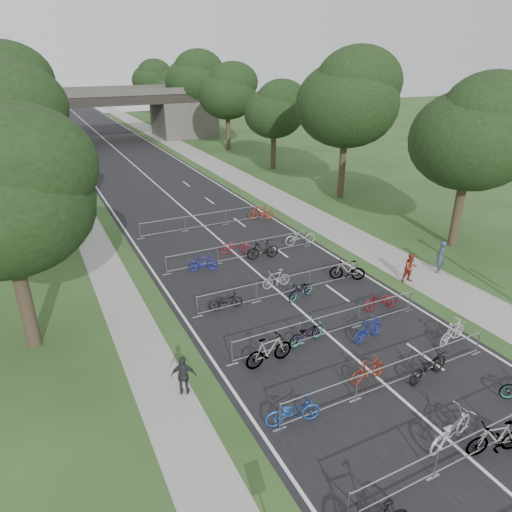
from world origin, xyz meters
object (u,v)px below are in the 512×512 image
at_px(overpass_bridge, 103,115).
at_px(pedestrian_c, 184,376).
at_px(pedestrian_b, 410,268).
at_px(pedestrian_a, 440,257).

height_order(overpass_bridge, pedestrian_c, overpass_bridge).
xyz_separation_m(overpass_bridge, pedestrian_c, (-6.80, -54.73, -2.75)).
height_order(overpass_bridge, pedestrian_b, overpass_bridge).
bearing_deg(pedestrian_b, pedestrian_a, 13.76).
bearing_deg(overpass_bridge, pedestrian_c, -97.08).
distance_m(overpass_bridge, pedestrian_a, 52.38).
bearing_deg(pedestrian_a, pedestrian_c, -20.70).
bearing_deg(pedestrian_c, pedestrian_a, -143.95).
bearing_deg(pedestrian_a, pedestrian_b, -28.29).
xyz_separation_m(pedestrian_b, pedestrian_c, (-13.60, -3.06, -0.03)).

